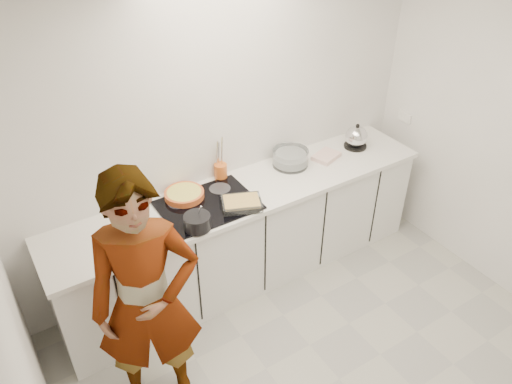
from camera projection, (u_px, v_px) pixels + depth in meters
floor at (339, 379)px, 3.60m from camera, size 3.60×3.20×0.00m
ceiling at (397, 8)px, 2.12m from camera, size 3.60×3.20×0.00m
wall_back at (225, 131)px, 3.98m from camera, size 3.60×0.00×2.60m
base_cabinets at (247, 237)px, 4.24m from camera, size 3.20×0.58×0.87m
countertop at (246, 193)px, 3.99m from camera, size 3.24×0.64×0.04m
hob at (208, 205)px, 3.80m from camera, size 0.72×0.54×0.01m
tart_dish at (184, 194)px, 3.86m from camera, size 0.40×0.40×0.05m
saucepan at (197, 222)px, 3.53m from camera, size 0.24×0.24×0.18m
baking_dish at (242, 203)px, 3.76m from camera, size 0.36×0.31×0.06m
mixing_bowl at (290, 158)px, 4.26m from camera, size 0.32×0.32×0.14m
tea_towel at (326, 156)px, 4.38m from camera, size 0.28×0.24×0.04m
kettle at (356, 137)px, 4.50m from camera, size 0.27×0.27×0.23m
utensil_crock at (221, 171)px, 4.09m from camera, size 0.12×0.12×0.13m
cook at (147, 303)px, 3.00m from camera, size 0.77×0.62×1.82m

